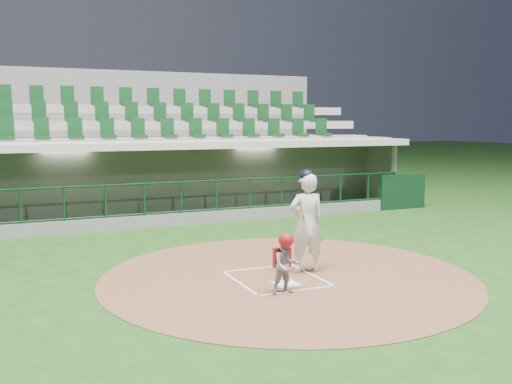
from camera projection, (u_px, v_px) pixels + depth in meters
ground at (270, 276)px, 11.07m from camera, size 120.00×120.00×0.00m
dirt_circle at (288, 276)px, 11.00m from camera, size 7.20×7.20×0.01m
home_plate at (286, 284)px, 10.43m from camera, size 0.43×0.43×0.02m
batter_box_chalk at (276, 279)px, 10.79m from camera, size 1.55×1.80×0.01m
dugout_structure at (166, 186)px, 18.05m from camera, size 16.40×3.70×3.00m
seating_deck at (142, 164)px, 20.79m from camera, size 17.00×6.72×5.15m
batter at (306, 222)px, 11.18m from camera, size 0.92×0.92×2.04m
catcher at (286, 263)px, 9.82m from camera, size 0.51×0.41×1.07m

